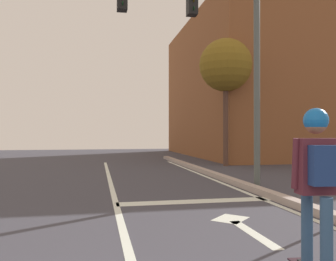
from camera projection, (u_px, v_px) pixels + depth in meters
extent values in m
cube|color=silver|center=(116.00, 205.00, 6.78)|extent=(0.12, 20.00, 0.01)
cube|color=silver|center=(262.00, 199.00, 7.38)|extent=(0.12, 20.00, 0.01)
cube|color=silver|center=(195.00, 201.00, 7.14)|extent=(3.19, 0.40, 0.01)
cube|color=silver|center=(253.00, 233.00, 4.85)|extent=(0.16, 1.40, 0.01)
cube|color=silver|center=(230.00, 219.00, 5.69)|extent=(0.71, 0.71, 0.01)
cube|color=#A6968D|center=(273.00, 195.00, 7.43)|extent=(0.24, 24.00, 0.14)
cylinder|color=#2E4E71|center=(307.00, 229.00, 3.45)|extent=(0.11, 0.11, 0.74)
cylinder|color=#2E4E71|center=(327.00, 239.00, 3.11)|extent=(0.11, 0.11, 0.74)
cube|color=#52212C|center=(316.00, 166.00, 3.28)|extent=(0.36, 0.21, 0.52)
cylinder|color=#52212C|center=(296.00, 163.00, 3.30)|extent=(0.07, 0.11, 0.48)
cylinder|color=#52212C|center=(333.00, 163.00, 3.33)|extent=(0.07, 0.09, 0.47)
sphere|color=#936749|center=(316.00, 123.00, 3.29)|extent=(0.20, 0.20, 0.20)
sphere|color=#1563B2|center=(316.00, 120.00, 3.29)|extent=(0.23, 0.23, 0.23)
cube|color=navy|center=(324.00, 165.00, 3.15)|extent=(0.27, 0.16, 0.36)
cylinder|color=#535C58|center=(257.00, 83.00, 9.04)|extent=(0.16, 0.16, 5.36)
cube|color=black|center=(192.00, 2.00, 8.71)|extent=(0.24, 0.28, 0.64)
cylinder|color=#3C3106|center=(194.00, 0.00, 8.57)|extent=(0.02, 0.10, 0.10)
cylinder|color=black|center=(194.00, 8.00, 8.57)|extent=(0.02, 0.10, 0.10)
cylinder|color=black|center=(123.00, 3.00, 8.23)|extent=(0.02, 0.10, 0.10)
cylinder|color=brown|center=(226.00, 123.00, 14.88)|extent=(0.21, 0.21, 3.60)
sphere|color=brown|center=(226.00, 65.00, 14.90)|extent=(2.24, 2.24, 2.24)
cube|color=brown|center=(281.00, 90.00, 22.74)|extent=(12.10, 13.09, 8.41)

